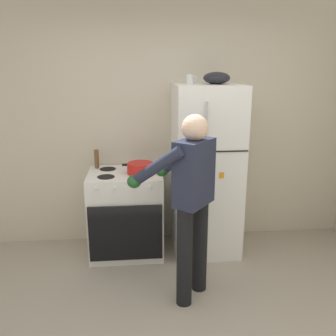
% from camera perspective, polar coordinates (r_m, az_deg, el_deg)
% --- Properties ---
extents(kitchen_wall_back, '(6.00, 0.10, 2.70)m').
position_cam_1_polar(kitchen_wall_back, '(4.10, -1.16, 7.07)').
color(kitchen_wall_back, beige).
rests_on(kitchen_wall_back, ground).
extents(refrigerator, '(0.68, 0.72, 1.78)m').
position_cam_1_polar(refrigerator, '(3.89, 5.93, -0.40)').
color(refrigerator, white).
rests_on(refrigerator, ground).
extents(stove_range, '(0.76, 0.67, 0.90)m').
position_cam_1_polar(stove_range, '(3.96, -6.54, -6.99)').
color(stove_range, white).
rests_on(stove_range, ground).
extents(person_cook, '(0.73, 0.74, 1.60)m').
position_cam_1_polar(person_cook, '(3.02, 3.29, -3.67)').
color(person_cook, black).
rests_on(person_cook, ground).
extents(red_pot, '(0.37, 0.27, 0.11)m').
position_cam_1_polar(red_pot, '(3.76, -4.35, 0.01)').
color(red_pot, red).
rests_on(red_pot, stove_range).
extents(coffee_mug, '(0.11, 0.08, 0.10)m').
position_cam_1_polar(coffee_mug, '(3.76, 3.46, 13.61)').
color(coffee_mug, silver).
rests_on(coffee_mug, refrigerator).
extents(pepper_mill, '(0.05, 0.05, 0.20)m').
position_cam_1_polar(pepper_mill, '(4.01, -11.02, 1.41)').
color(pepper_mill, brown).
rests_on(pepper_mill, stove_range).
extents(mixing_bowl, '(0.27, 0.27, 0.12)m').
position_cam_1_polar(mixing_bowl, '(3.76, 7.57, 13.70)').
color(mixing_bowl, black).
rests_on(mixing_bowl, refrigerator).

